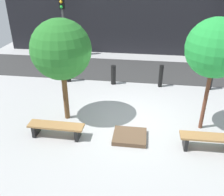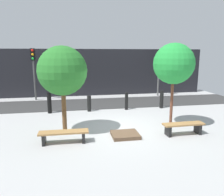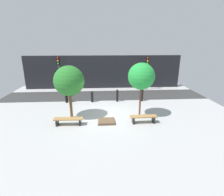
{
  "view_description": "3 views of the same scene",
  "coord_description": "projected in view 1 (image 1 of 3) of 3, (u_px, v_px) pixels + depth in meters",
  "views": [
    {
      "loc": [
        0.31,
        -7.13,
        4.64
      ],
      "look_at": [
        -0.55,
        -0.9,
        1.34
      ],
      "focal_mm": 40.0,
      "sensor_mm": 36.0,
      "label": 1
    },
    {
      "loc": [
        -1.88,
        -8.46,
        3.04
      ],
      "look_at": [
        -0.44,
        -0.6,
        1.43
      ],
      "focal_mm": 35.0,
      "sensor_mm": 36.0,
      "label": 2
    },
    {
      "loc": [
        -0.29,
        -10.66,
        4.65
      ],
      "look_at": [
        0.34,
        -0.94,
        1.56
      ],
      "focal_mm": 28.0,
      "sensor_mm": 36.0,
      "label": 3
    }
  ],
  "objects": [
    {
      "name": "traffic_light_west",
      "position": [
        63.0,
        14.0,
        13.7
      ],
      "size": [
        0.28,
        0.27,
        3.4
      ],
      "color": "#4E4E4E",
      "rests_on": "ground"
    },
    {
      "name": "ground_plane",
      "position": [
        132.0,
        122.0,
        8.45
      ],
      "size": [
        18.0,
        18.0,
        0.0
      ],
      "primitive_type": "plane",
      "color": "#A8A8A8"
    },
    {
      "name": "tree_behind_left_bench",
      "position": [
        61.0,
        50.0,
        7.57
      ],
      "size": [
        1.87,
        1.87,
        3.36
      ],
      "color": "brown",
      "rests_on": "ground"
    },
    {
      "name": "bollard_far_left",
      "position": [
        68.0,
        70.0,
        11.2
      ],
      "size": [
        0.21,
        0.21,
        1.1
      ],
      "primitive_type": "cylinder",
      "color": "black",
      "rests_on": "ground"
    },
    {
      "name": "bollard_right",
      "position": [
        211.0,
        79.0,
        10.47
      ],
      "size": [
        0.21,
        0.21,
        0.99
      ],
      "primitive_type": "cylinder",
      "color": "black",
      "rests_on": "ground"
    },
    {
      "name": "bollard_left",
      "position": [
        113.0,
        75.0,
        11.0
      ],
      "size": [
        0.21,
        0.21,
        0.86
      ],
      "primitive_type": "cylinder",
      "color": "black",
      "rests_on": "ground"
    },
    {
      "name": "bollard_center",
      "position": [
        161.0,
        76.0,
        10.73
      ],
      "size": [
        0.18,
        0.18,
        0.98
      ],
      "primitive_type": "cylinder",
      "color": "black",
      "rests_on": "ground"
    },
    {
      "name": "bench_right",
      "position": [
        209.0,
        140.0,
        7.03
      ],
      "size": [
        1.61,
        0.43,
        0.45
      ],
      "rotation": [
        0.0,
        0.0,
        0.01
      ],
      "color": "black",
      "rests_on": "ground"
    },
    {
      "name": "road_strip",
      "position": [
        138.0,
        70.0,
        12.66
      ],
      "size": [
        18.0,
        3.1,
        0.01
      ],
      "primitive_type": "cube",
      "color": "#333333",
      "rests_on": "ground"
    },
    {
      "name": "tree_behind_right_bench",
      "position": [
        216.0,
        48.0,
        6.92
      ],
      "size": [
        1.68,
        1.68,
        3.49
      ],
      "color": "brown",
      "rests_on": "ground"
    },
    {
      "name": "building_facade",
      "position": [
        142.0,
        24.0,
        14.49
      ],
      "size": [
        16.2,
        0.5,
        3.4
      ],
      "primitive_type": "cube",
      "color": "black",
      "rests_on": "ground"
    },
    {
      "name": "planter_bed",
      "position": [
        130.0,
        136.0,
        7.6
      ],
      "size": [
        1.0,
        0.88,
        0.13
      ],
      "primitive_type": "cube",
      "color": "brown",
      "rests_on": "ground"
    },
    {
      "name": "bench_left",
      "position": [
        56.0,
        128.0,
        7.59
      ],
      "size": [
        1.71,
        0.44,
        0.42
      ],
      "rotation": [
        0.0,
        0.0,
        -0.01
      ],
      "color": "black",
      "rests_on": "ground"
    }
  ]
}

